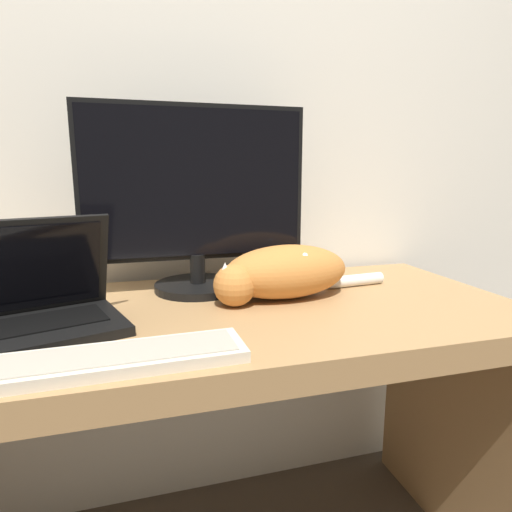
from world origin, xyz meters
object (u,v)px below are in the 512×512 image
monitor (196,199)px  cat (283,271)px  external_keyboard (122,358)px  laptop (27,311)px

monitor → cat: monitor is taller
external_keyboard → cat: bearing=35.4°
external_keyboard → cat: (0.38, 0.29, 0.06)m
monitor → laptop: (-0.37, -0.23, -0.20)m
laptop → external_keyboard: size_ratio=0.96×
monitor → cat: 0.29m
external_keyboard → monitor: bearing=64.5°
external_keyboard → laptop: bearing=130.6°
monitor → cat: bearing=-34.8°
laptop → external_keyboard: 0.27m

